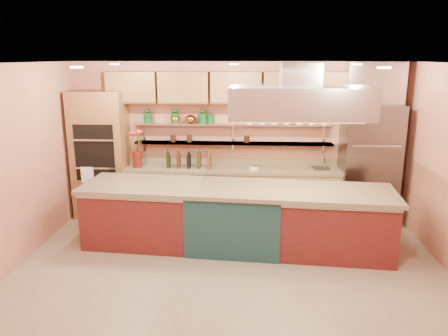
# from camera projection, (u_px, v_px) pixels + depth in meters

# --- Properties ---
(floor) EXTENTS (6.00, 5.00, 0.02)m
(floor) POSITION_uv_depth(u_px,v_px,m) (230.00, 273.00, 5.99)
(floor) COLOR gray
(floor) RESTS_ON ground
(ceiling) EXTENTS (6.00, 5.00, 0.02)m
(ceiling) POSITION_uv_depth(u_px,v_px,m) (231.00, 63.00, 5.30)
(ceiling) COLOR black
(ceiling) RESTS_ON wall_back
(wall_back) EXTENTS (6.00, 0.04, 2.80)m
(wall_back) POSITION_uv_depth(u_px,v_px,m) (236.00, 139.00, 8.06)
(wall_back) COLOR #C4765C
(wall_back) RESTS_ON floor
(wall_front) EXTENTS (6.00, 0.04, 2.80)m
(wall_front) POSITION_uv_depth(u_px,v_px,m) (216.00, 263.00, 3.22)
(wall_front) COLOR #C4765C
(wall_front) RESTS_ON floor
(wall_left) EXTENTS (0.04, 5.00, 2.80)m
(wall_left) POSITION_uv_depth(u_px,v_px,m) (5.00, 171.00, 5.80)
(wall_left) COLOR #C4765C
(wall_left) RESTS_ON floor
(oven_stack) EXTENTS (0.95, 0.64, 2.30)m
(oven_stack) POSITION_uv_depth(u_px,v_px,m) (101.00, 155.00, 7.95)
(oven_stack) COLOR brown
(oven_stack) RESTS_ON floor
(refrigerator) EXTENTS (0.95, 0.72, 2.10)m
(refrigerator) POSITION_uv_depth(u_px,v_px,m) (369.00, 164.00, 7.67)
(refrigerator) COLOR slate
(refrigerator) RESTS_ON floor
(back_counter) EXTENTS (3.84, 0.64, 0.93)m
(back_counter) POSITION_uv_depth(u_px,v_px,m) (232.00, 192.00, 8.00)
(back_counter) COLOR tan
(back_counter) RESTS_ON floor
(wall_shelf_lower) EXTENTS (3.60, 0.26, 0.03)m
(wall_shelf_lower) POSITION_uv_depth(u_px,v_px,m) (233.00, 143.00, 7.95)
(wall_shelf_lower) COLOR silver
(wall_shelf_lower) RESTS_ON wall_back
(wall_shelf_upper) EXTENTS (3.60, 0.26, 0.03)m
(wall_shelf_upper) POSITION_uv_depth(u_px,v_px,m) (233.00, 124.00, 7.86)
(wall_shelf_upper) COLOR silver
(wall_shelf_upper) RESTS_ON wall_back
(upper_cabinets) EXTENTS (4.60, 0.36, 0.55)m
(upper_cabinets) POSITION_uv_depth(u_px,v_px,m) (236.00, 88.00, 7.65)
(upper_cabinets) COLOR brown
(upper_cabinets) RESTS_ON wall_back
(range_hood) EXTENTS (2.00, 1.00, 0.45)m
(range_hood) POSITION_uv_depth(u_px,v_px,m) (299.00, 102.00, 6.23)
(range_hood) COLOR silver
(range_hood) RESTS_ON ceiling
(ceiling_downlights) EXTENTS (4.00, 2.80, 0.02)m
(ceiling_downlights) POSITION_uv_depth(u_px,v_px,m) (231.00, 66.00, 5.50)
(ceiling_downlights) COLOR #FFE5A5
(ceiling_downlights) RESTS_ON ceiling
(island) EXTENTS (4.70, 1.39, 0.97)m
(island) POSITION_uv_depth(u_px,v_px,m) (235.00, 217.00, 6.71)
(island) COLOR maroon
(island) RESTS_ON floor
(flower_vase) EXTENTS (0.18, 0.18, 0.30)m
(flower_vase) POSITION_uv_depth(u_px,v_px,m) (137.00, 159.00, 7.90)
(flower_vase) COLOR #5A150D
(flower_vase) RESTS_ON back_counter
(oil_bottle_cluster) EXTENTS (0.86, 0.26, 0.28)m
(oil_bottle_cluster) POSITION_uv_depth(u_px,v_px,m) (189.00, 160.00, 7.85)
(oil_bottle_cluster) COLOR black
(oil_bottle_cluster) RESTS_ON back_counter
(kitchen_scale) EXTENTS (0.17, 0.15, 0.08)m
(kitchen_scale) POSITION_uv_depth(u_px,v_px,m) (254.00, 167.00, 7.81)
(kitchen_scale) COLOR white
(kitchen_scale) RESTS_ON back_counter
(bar_faucet) EXTENTS (0.04, 0.04, 0.24)m
(bar_faucet) POSITION_uv_depth(u_px,v_px,m) (324.00, 162.00, 7.82)
(bar_faucet) COLOR silver
(bar_faucet) RESTS_ON back_counter
(copper_kettle) EXTENTS (0.21, 0.21, 0.15)m
(copper_kettle) POSITION_uv_depth(u_px,v_px,m) (191.00, 119.00, 7.88)
(copper_kettle) COLOR #B86A2A
(copper_kettle) RESTS_ON wall_shelf_upper
(green_canister) EXTENTS (0.15, 0.15, 0.16)m
(green_canister) POSITION_uv_depth(u_px,v_px,m) (211.00, 119.00, 7.86)
(green_canister) COLOR #0E4117
(green_canister) RESTS_ON wall_shelf_upper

